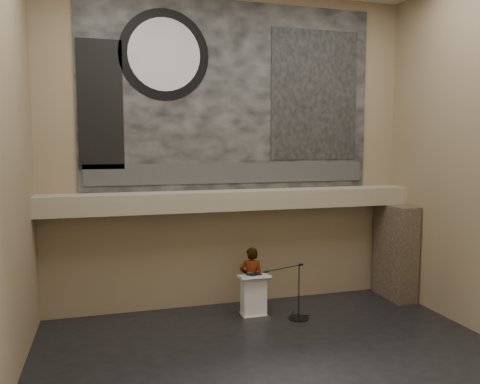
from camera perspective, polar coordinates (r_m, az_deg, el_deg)
name	(u,v)px	position (r m, az deg, el deg)	size (l,w,h in m)	color
floor	(284,367)	(9.98, 5.42, -20.47)	(10.00, 10.00, 0.00)	black
wall_back	(232,151)	(12.76, -0.99, 5.04)	(10.00, 0.02, 8.50)	#917D5C
wall_front	(423,159)	(5.45, 21.43, 3.73)	(10.00, 0.02, 8.50)	#917D5C
soffit	(236,200)	(12.46, -0.51, -0.97)	(10.00, 0.80, 0.50)	gray
sprinkler_left	(176,213)	(12.12, -7.76, -2.54)	(0.04, 0.04, 0.06)	#B2893D
sprinkler_right	(302,208)	(13.08, 7.60, -1.93)	(0.04, 0.04, 0.06)	#B2893D
banner	(232,97)	(12.80, -0.97, 11.55)	(8.00, 0.05, 5.00)	black
banner_text_strip	(233,173)	(12.71, -0.91, 2.33)	(7.76, 0.02, 0.55)	#2F2F2F
banner_clock_rim	(164,55)	(12.56, -9.22, 16.20)	(2.30, 2.30, 0.02)	black
banner_clock_face	(164,55)	(12.54, -9.20, 16.21)	(1.84, 1.84, 0.02)	silver
banner_building_print	(315,95)	(13.59, 9.10, 11.56)	(2.60, 0.02, 3.60)	black
banner_brick_print	(100,105)	(12.30, -16.66, 10.14)	(1.10, 0.02, 3.20)	black
stone_pier	(395,252)	(14.29, 18.42, -6.90)	(0.60, 1.40, 2.70)	#3E3126
lectern	(254,296)	(12.29, 1.67, -12.53)	(0.77, 0.56, 1.14)	silver
binder	(254,274)	(12.11, 1.74, -10.02)	(0.33, 0.26, 0.04)	black
papers	(252,276)	(12.07, 1.42, -10.14)	(0.20, 0.28, 0.01)	white
speaker_person	(252,280)	(12.54, 1.43, -10.63)	(0.64, 0.42, 1.74)	beige
mic_stand	(297,311)	(12.33, 7.02, -14.20)	(1.34, 0.65, 1.43)	black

